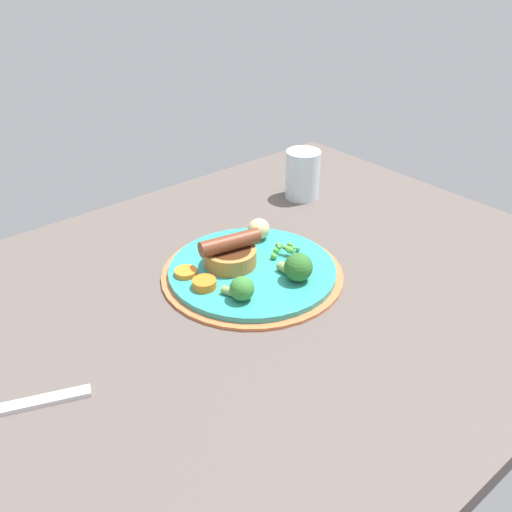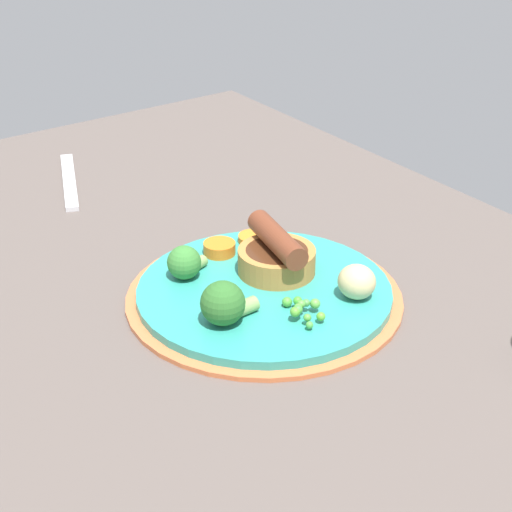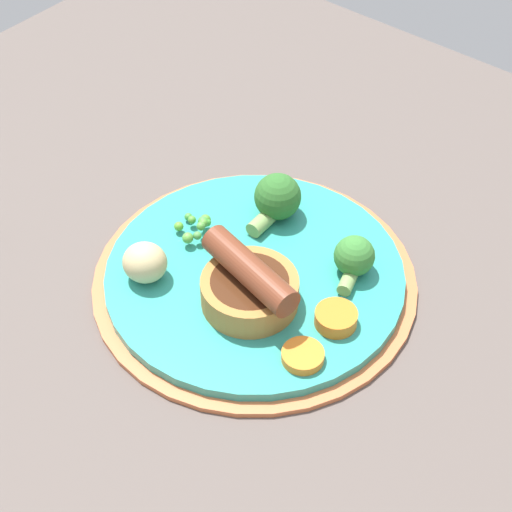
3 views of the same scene
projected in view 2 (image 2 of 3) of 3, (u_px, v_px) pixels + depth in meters
dining_table at (208, 302)px, 89.06cm from camera, size 110.00×80.00×3.00cm
dinner_plate at (264, 295)px, 86.34cm from camera, size 27.99×27.99×1.40cm
sausage_pudding at (277, 255)px, 87.90cm from camera, size 9.92×8.06×5.04cm
pea_pile at (302, 308)px, 80.72cm from camera, size 5.34×3.60×1.73cm
broccoli_floret_near at (185, 263)px, 87.13cm from camera, size 3.51×5.34×3.51cm
broccoli_floret_far at (224, 304)px, 79.38cm from camera, size 4.27×5.98×4.27cm
potato_chunk_0 at (357, 282)px, 83.53cm from camera, size 4.93×4.81×3.49cm
carrot_slice_0 at (253, 238)px, 94.64cm from camera, size 3.51×3.51×0.80cm
carrot_slice_2 at (219, 248)px, 92.10cm from camera, size 4.83×4.83×1.28cm
fork at (72, 181)px, 112.67cm from camera, size 17.29×8.23×0.60cm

